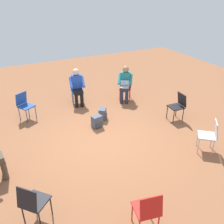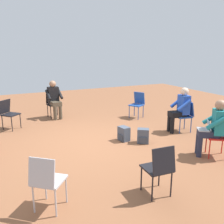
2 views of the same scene
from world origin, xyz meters
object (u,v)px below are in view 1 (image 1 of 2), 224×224
at_px(chair_southwest, 32,202).
at_px(person_in_blue, 77,85).
at_px(chair_southeast, 210,134).
at_px(chair_northwest, 25,104).
at_px(chair_south, 148,209).
at_px(backpack_near_laptop_user, 103,115).
at_px(chair_east, 178,105).
at_px(person_with_laptop, 125,82).
at_px(chair_northeast, 125,86).
at_px(chair_north, 77,89).
at_px(backpack_by_empty_chair, 97,122).

distance_m(chair_southwest, person_in_blue, 4.84).
bearing_deg(chair_southeast, chair_northwest, 85.05).
height_order(chair_south, person_in_blue, person_in_blue).
bearing_deg(chair_south, chair_southeast, 35.73).
relative_size(chair_northwest, backpack_near_laptop_user, 2.36).
distance_m(chair_east, backpack_near_laptop_user, 2.31).
height_order(chair_east, person_with_laptop, person_with_laptop).
bearing_deg(backpack_near_laptop_user, chair_southeast, -57.92).
relative_size(chair_east, person_in_blue, 0.69).
height_order(chair_northeast, chair_north, same).
bearing_deg(person_in_blue, chair_east, 145.52).
bearing_deg(chair_east, backpack_near_laptop_user, 66.58).
bearing_deg(backpack_by_empty_chair, chair_northeast, 38.90).
relative_size(chair_southwest, chair_north, 1.00).
bearing_deg(person_in_blue, chair_northwest, 19.93).
xyz_separation_m(chair_south, person_with_laptop, (2.25, 4.78, 0.20)).
bearing_deg(chair_south, person_with_laptop, 75.68).
height_order(chair_east, backpack_near_laptop_user, chair_east).
bearing_deg(backpack_by_empty_chair, chair_northwest, 140.17).
relative_size(chair_northeast, person_with_laptop, 0.69).
distance_m(chair_southwest, chair_south, 1.93).
distance_m(chair_northwest, chair_southwest, 4.01).
bearing_deg(chair_north, chair_northeast, 174.54).
bearing_deg(backpack_by_empty_chair, chair_east, -15.73).
bearing_deg(chair_north, chair_southeast, 125.96).
relative_size(chair_southeast, chair_east, 1.00).
bearing_deg(chair_southeast, person_in_blue, 66.05).
bearing_deg(chair_northwest, backpack_near_laptop_user, 122.46).
bearing_deg(chair_northwest, chair_north, 163.77).
bearing_deg(chair_northeast, backpack_by_empty_chair, 73.34).
height_order(chair_southwest, backpack_by_empty_chair, chair_southwest).
relative_size(chair_southwest, chair_east, 1.00).
bearing_deg(chair_east, person_with_laptop, 24.51).
bearing_deg(chair_south, chair_southwest, 159.56).
distance_m(chair_south, backpack_by_empty_chair, 3.59).
xyz_separation_m(chair_southwest, person_in_blue, (2.31, 4.25, 0.20)).
relative_size(chair_northeast, chair_south, 1.00).
relative_size(chair_southwest, backpack_near_laptop_user, 2.36).
xyz_separation_m(chair_northeast, chair_south, (-2.35, -4.92, 0.00)).
distance_m(chair_east, person_with_laptop, 2.08).
xyz_separation_m(chair_east, chair_north, (-2.30, 2.56, 0.00)).
bearing_deg(backpack_by_empty_chair, chair_north, 87.57).
distance_m(chair_southeast, chair_southwest, 4.28).
relative_size(chair_southeast, chair_north, 1.00).
xyz_separation_m(chair_northeast, chair_north, (-1.65, 0.50, 0.00)).
bearing_deg(person_with_laptop, chair_north, 12.19).
xyz_separation_m(chair_northwest, chair_southeast, (3.75, -3.76, 0.00)).
distance_m(chair_northeast, chair_south, 5.45).
height_order(chair_northwest, chair_east, same).
distance_m(chair_northwest, chair_south, 5.10).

